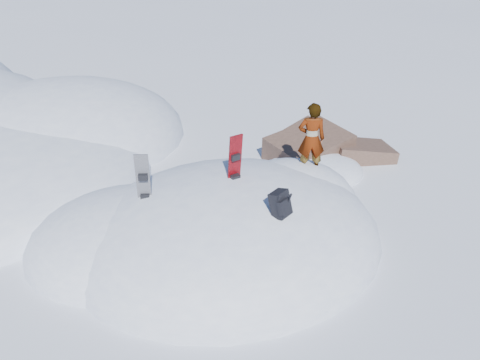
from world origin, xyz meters
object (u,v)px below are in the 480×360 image
object	(u,v)px
person	(311,139)
snowboard_dark	(144,189)
backpack	(281,204)
snowboard_red	(235,169)

from	to	relation	value
person	snowboard_dark	bearing A→B (deg)	25.66
snowboard_dark	person	world-z (taller)	person
snowboard_dark	backpack	distance (m)	2.91
snowboard_red	backpack	size ratio (longest dim) A/B	2.74
snowboard_red	person	world-z (taller)	person
backpack	person	bearing A→B (deg)	19.53
snowboard_dark	person	distance (m)	4.14
snowboard_dark	backpack	bearing A→B (deg)	-17.45
snowboard_red	person	size ratio (longest dim) A/B	0.93
snowboard_red	snowboard_dark	bearing A→B (deg)	160.25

